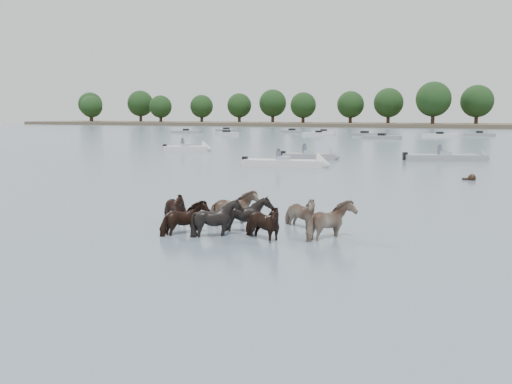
% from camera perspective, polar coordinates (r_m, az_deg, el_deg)
% --- Properties ---
extents(ground, '(400.00, 400.00, 0.00)m').
position_cam_1_polar(ground, '(18.01, -1.63, -3.71)').
color(ground, '#4B5D6C').
rests_on(ground, ground).
extents(shoreline, '(160.00, 30.00, 1.00)m').
position_cam_1_polar(shoreline, '(183.20, -0.77, 6.80)').
color(shoreline, '#4C4233').
rests_on(shoreline, ground).
extents(pony_herd, '(7.08, 3.68, 1.39)m').
position_cam_1_polar(pony_herd, '(17.53, -1.14, -2.67)').
color(pony_herd, black).
rests_on(pony_herd, ground).
extents(swimming_pony, '(0.72, 0.44, 0.44)m').
position_cam_1_polar(swimming_pony, '(33.39, 20.61, 1.29)').
color(swimming_pony, black).
rests_on(swimming_pony, ground).
extents(motorboat_a, '(4.81, 2.77, 1.92)m').
position_cam_1_polar(motorboat_a, '(45.78, 6.18, 3.52)').
color(motorboat_a, gray).
rests_on(motorboat_a, ground).
extents(motorboat_b, '(6.25, 2.57, 1.92)m').
position_cam_1_polar(motorboat_b, '(39.13, 3.94, 2.83)').
color(motorboat_b, silver).
rests_on(motorboat_b, ground).
extents(motorboat_c, '(6.67, 4.05, 1.92)m').
position_cam_1_polar(motorboat_c, '(46.99, 19.23, 3.23)').
color(motorboat_c, gray).
rests_on(motorboat_c, ground).
extents(motorboat_f, '(4.94, 3.15, 1.92)m').
position_cam_1_polar(motorboat_f, '(56.46, -6.25, 4.32)').
color(motorboat_f, silver).
rests_on(motorboat_f, ground).
extents(distant_flotilla, '(101.95, 26.55, 0.93)m').
position_cam_1_polar(distant_flotilla, '(92.15, 19.28, 5.27)').
color(distant_flotilla, gray).
rests_on(distant_flotilla, ground).
extents(treeline, '(145.94, 23.90, 12.07)m').
position_cam_1_polar(treeline, '(182.15, -0.14, 8.76)').
color(treeline, '#382619').
rests_on(treeline, ground).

